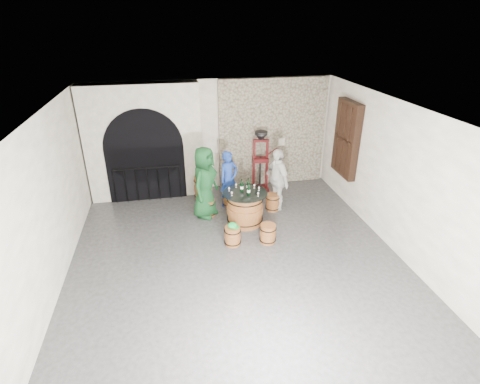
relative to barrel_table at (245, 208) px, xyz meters
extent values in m
plane|color=#2D2D30|center=(-0.49, -1.65, -0.42)|extent=(8.00, 8.00, 0.00)
plane|color=silver|center=(-0.49, 2.35, 1.18)|extent=(8.00, 0.00, 8.00)
plane|color=silver|center=(-0.49, -5.65, 1.18)|extent=(8.00, 0.00, 8.00)
plane|color=silver|center=(-3.99, -1.65, 1.18)|extent=(0.00, 8.00, 8.00)
plane|color=silver|center=(3.01, -1.65, 1.18)|extent=(0.00, 8.00, 8.00)
plane|color=beige|center=(-0.49, -1.65, 2.78)|extent=(8.00, 8.00, 0.00)
cube|color=#9F957E|center=(1.31, 2.29, 1.18)|extent=(3.20, 0.12, 3.18)
cube|color=silver|center=(-2.39, 2.10, 1.18)|extent=(3.10, 0.50, 3.18)
cube|color=black|center=(-2.39, 1.83, 0.35)|extent=(2.10, 0.03, 1.55)
cylinder|color=black|center=(-2.39, 1.83, 1.13)|extent=(2.10, 0.03, 2.10)
cylinder|color=black|center=(-2.39, 1.77, 0.56)|extent=(1.79, 0.04, 0.04)
cylinder|color=black|center=(-3.28, 1.77, 0.07)|extent=(0.02, 0.02, 0.98)
cylinder|color=black|center=(-2.99, 1.77, 0.07)|extent=(0.02, 0.02, 0.98)
cylinder|color=black|center=(-2.69, 1.77, 0.07)|extent=(0.02, 0.02, 0.98)
cylinder|color=black|center=(-2.39, 1.77, 0.07)|extent=(0.02, 0.02, 0.98)
cylinder|color=black|center=(-2.09, 1.77, 0.07)|extent=(0.02, 0.02, 0.98)
cylinder|color=black|center=(-1.80, 1.77, 0.07)|extent=(0.02, 0.02, 0.98)
cylinder|color=black|center=(-1.50, 1.77, 0.07)|extent=(0.02, 0.02, 0.98)
cube|color=black|center=(2.90, 0.75, 1.38)|extent=(0.20, 1.10, 2.00)
cube|color=black|center=(2.85, 0.75, 1.38)|extent=(0.06, 0.88, 1.76)
cube|color=black|center=(2.88, 0.75, 1.38)|extent=(0.22, 0.92, 0.06)
cube|color=black|center=(2.88, 0.46, 1.38)|extent=(0.22, 0.06, 1.80)
cube|color=black|center=(2.88, 0.75, 1.38)|extent=(0.22, 0.06, 1.80)
cube|color=black|center=(2.88, 1.04, 1.38)|extent=(0.22, 0.06, 1.80)
cylinder|color=brown|center=(0.00, 0.00, -0.02)|extent=(0.85, 0.85, 0.81)
cylinder|color=brown|center=(0.00, 0.00, -0.02)|extent=(0.91, 0.91, 0.18)
torus|color=black|center=(0.00, 0.00, -0.29)|extent=(0.91, 0.91, 0.02)
torus|color=black|center=(0.00, 0.00, 0.26)|extent=(0.91, 0.91, 0.02)
cylinder|color=brown|center=(0.00, 0.00, 0.39)|extent=(0.87, 0.87, 0.02)
cylinder|color=black|center=(0.00, 0.00, 0.42)|extent=(1.10, 1.10, 0.01)
cylinder|color=brown|center=(-0.86, 0.56, -0.20)|extent=(0.35, 0.35, 0.44)
cylinder|color=brown|center=(-0.86, 0.56, -0.20)|extent=(0.37, 0.37, 0.10)
torus|color=black|center=(-0.86, 0.56, -0.35)|extent=(0.39, 0.39, 0.02)
torus|color=black|center=(-0.86, 0.56, -0.05)|extent=(0.39, 0.39, 0.02)
cylinder|color=brown|center=(-0.86, 0.56, 0.02)|extent=(0.35, 0.35, 0.02)
cylinder|color=brown|center=(-0.22, 1.00, -0.20)|extent=(0.35, 0.35, 0.44)
cylinder|color=brown|center=(-0.22, 1.00, -0.20)|extent=(0.37, 0.37, 0.10)
torus|color=black|center=(-0.22, 1.00, -0.35)|extent=(0.39, 0.39, 0.02)
torus|color=black|center=(-0.22, 1.00, -0.05)|extent=(0.39, 0.39, 0.02)
cylinder|color=brown|center=(-0.22, 1.00, 0.02)|extent=(0.35, 0.35, 0.02)
cylinder|color=brown|center=(0.87, 0.54, -0.20)|extent=(0.35, 0.35, 0.44)
cylinder|color=brown|center=(0.87, 0.54, -0.20)|extent=(0.37, 0.37, 0.10)
torus|color=black|center=(0.87, 0.54, -0.35)|extent=(0.39, 0.39, 0.02)
torus|color=black|center=(0.87, 0.54, -0.05)|extent=(0.39, 0.39, 0.02)
cylinder|color=brown|center=(0.87, 0.54, 0.02)|extent=(0.35, 0.35, 0.02)
cylinder|color=brown|center=(0.34, -0.97, -0.20)|extent=(0.35, 0.35, 0.44)
cylinder|color=brown|center=(0.34, -0.97, -0.20)|extent=(0.37, 0.37, 0.10)
torus|color=black|center=(0.34, -0.97, -0.35)|extent=(0.39, 0.39, 0.02)
torus|color=black|center=(0.34, -0.97, -0.05)|extent=(0.39, 0.39, 0.02)
cylinder|color=brown|center=(0.34, -0.97, 0.02)|extent=(0.35, 0.35, 0.02)
cylinder|color=brown|center=(-0.48, -0.91, -0.20)|extent=(0.35, 0.35, 0.44)
cylinder|color=brown|center=(-0.48, -0.91, -0.20)|extent=(0.37, 0.37, 0.10)
torus|color=black|center=(-0.48, -0.91, -0.35)|extent=(0.39, 0.39, 0.02)
torus|color=black|center=(-0.48, -0.91, -0.05)|extent=(0.39, 0.39, 0.02)
cylinder|color=brown|center=(-0.48, -0.91, 0.02)|extent=(0.35, 0.35, 0.02)
ellipsoid|color=#0E9C38|center=(-0.48, -0.91, 0.08)|extent=(0.21, 0.21, 0.12)
cylinder|color=#0E9C38|center=(-0.40, -0.94, 0.04)|extent=(0.14, 0.14, 0.01)
imported|color=#113E1C|center=(-0.92, 0.59, 0.52)|extent=(1.01, 1.09, 1.87)
imported|color=navy|center=(-0.23, 1.05, 0.36)|extent=(0.68, 0.60, 1.56)
imported|color=silver|center=(0.98, 0.61, 0.43)|extent=(0.65, 1.06, 1.69)
cylinder|color=black|center=(-0.06, 0.09, 0.54)|extent=(0.07, 0.07, 0.22)
cylinder|color=white|center=(-0.06, 0.09, 0.53)|extent=(0.08, 0.08, 0.06)
cone|color=black|center=(-0.06, 0.09, 0.66)|extent=(0.07, 0.07, 0.05)
cylinder|color=black|center=(-0.06, 0.09, 0.72)|extent=(0.03, 0.03, 0.07)
cylinder|color=black|center=(0.06, -0.13, 0.54)|extent=(0.07, 0.07, 0.22)
cylinder|color=white|center=(0.06, -0.13, 0.53)|extent=(0.08, 0.08, 0.06)
cone|color=black|center=(0.06, -0.13, 0.66)|extent=(0.07, 0.07, 0.05)
cylinder|color=black|center=(0.06, -0.13, 0.72)|extent=(0.03, 0.03, 0.07)
cylinder|color=black|center=(0.10, 0.12, 0.54)|extent=(0.07, 0.07, 0.22)
cylinder|color=white|center=(0.10, 0.12, 0.53)|extent=(0.08, 0.08, 0.06)
cone|color=black|center=(0.10, 0.12, 0.66)|extent=(0.07, 0.07, 0.05)
cylinder|color=black|center=(0.10, 0.12, 0.72)|extent=(0.03, 0.03, 0.07)
cylinder|color=brown|center=(-0.88, 1.58, -0.08)|extent=(0.48, 0.48, 0.68)
cylinder|color=brown|center=(-0.88, 1.58, -0.08)|extent=(0.51, 0.51, 0.15)
torus|color=black|center=(-0.88, 1.58, -0.31)|extent=(0.52, 0.52, 0.02)
torus|color=black|center=(-0.88, 1.58, 0.15)|extent=(0.52, 0.52, 0.02)
cylinder|color=brown|center=(-0.88, 1.58, 0.26)|extent=(0.49, 0.49, 0.02)
cube|color=#460B0D|center=(0.84, 1.82, -0.37)|extent=(0.53, 0.44, 0.10)
cube|color=#460B0D|center=(0.84, 1.82, 0.55)|extent=(0.47, 0.32, 0.11)
cube|color=#460B0D|center=(0.84, 1.82, 1.12)|extent=(0.46, 0.15, 0.07)
cylinder|color=black|center=(0.84, 1.82, 0.15)|extent=(0.05, 0.05, 0.95)
cylinder|color=black|center=(0.84, 1.82, 1.34)|extent=(0.36, 0.36, 0.09)
cone|color=black|center=(0.84, 1.82, 1.23)|extent=(0.36, 0.36, 0.19)
cube|color=#460B0D|center=(0.65, 1.84, 0.39)|extent=(0.07, 0.07, 1.53)
cube|color=#460B0D|center=(1.03, 1.81, 0.39)|extent=(0.07, 0.07, 1.53)
cylinder|color=#460B0D|center=(1.12, 1.76, 0.77)|extent=(0.41, 0.06, 0.30)
cube|color=silver|center=(1.56, 2.21, 0.93)|extent=(0.18, 0.10, 0.22)
camera|label=1|loc=(-1.71, -8.04, 4.37)|focal=28.00mm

